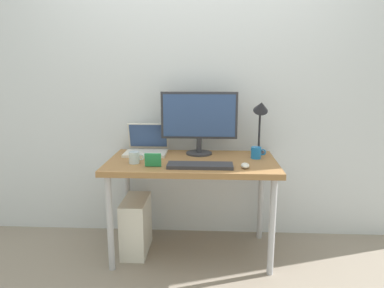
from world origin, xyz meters
TOP-DOWN VIEW (x-y plane):
  - ground_plane at (0.00, 0.00)m, footprint 6.00×6.00m
  - back_wall at (0.00, 0.38)m, footprint 4.40×0.04m
  - desk at (0.00, 0.00)m, footprint 1.21×0.64m
  - monitor at (0.04, 0.19)m, footprint 0.58×0.20m
  - laptop at (-0.37, 0.21)m, footprint 0.32×0.27m
  - desk_lamp at (0.51, 0.19)m, footprint 0.11×0.16m
  - keyboard at (0.06, -0.18)m, footprint 0.44×0.14m
  - mouse at (0.36, -0.18)m, footprint 0.06×0.09m
  - coffee_mug at (0.47, 0.08)m, footprint 0.11×0.08m
  - glass_cup at (-0.40, -0.10)m, footprint 0.11×0.07m
  - photo_frame at (-0.25, -0.19)m, footprint 0.11×0.03m
  - computer_tower at (-0.43, -0.00)m, footprint 0.18×0.36m

SIDE VIEW (x-z plane):
  - ground_plane at x=0.00m, z-range 0.00..0.00m
  - computer_tower at x=-0.43m, z-range 0.00..0.42m
  - desk at x=0.00m, z-range 0.29..1.02m
  - keyboard at x=0.06m, z-range 0.73..0.75m
  - mouse at x=0.36m, z-range 0.73..0.76m
  - glass_cup at x=-0.40m, z-range 0.73..0.81m
  - coffee_mug at x=0.47m, z-range 0.73..0.81m
  - photo_frame at x=-0.25m, z-range 0.73..0.82m
  - laptop at x=-0.37m, z-range 0.67..0.90m
  - monitor at x=0.04m, z-range 0.76..1.24m
  - desk_lamp at x=0.51m, z-range 0.82..1.26m
  - back_wall at x=0.00m, z-range 0.00..2.60m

